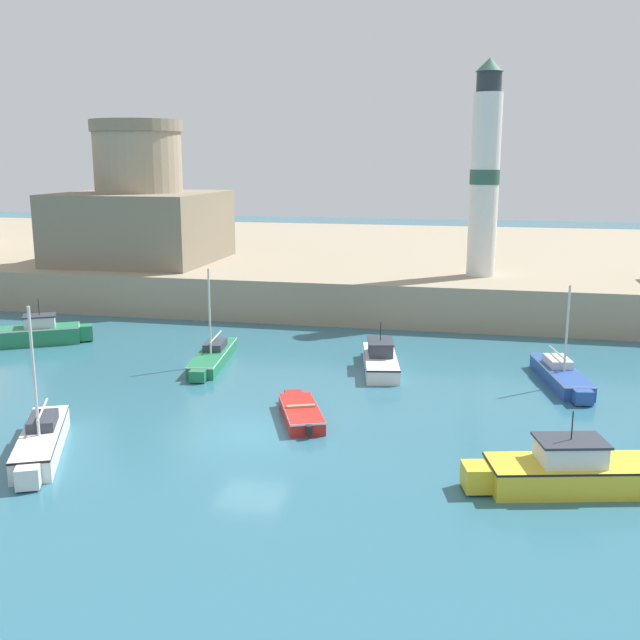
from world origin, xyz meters
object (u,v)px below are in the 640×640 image
at_px(motorboat_white_7, 380,359).
at_px(lighthouse, 485,173).
at_px(motorboat_green_5, 40,333).
at_px(motorboat_yellow_2, 571,471).
at_px(sailboat_blue_1, 561,374).
at_px(sailboat_green_0, 213,356).
at_px(dinghy_red_3, 301,412).
at_px(sailboat_white_6, 41,440).
at_px(fortress, 140,212).

distance_m(motorboat_white_7, lighthouse, 16.66).
relative_size(motorboat_green_5, lighthouse, 0.39).
bearing_deg(motorboat_yellow_2, sailboat_blue_1, 86.09).
relative_size(sailboat_green_0, dinghy_red_3, 1.49).
relative_size(dinghy_red_3, lighthouse, 0.33).
bearing_deg(sailboat_white_6, lighthouse, 61.39).
relative_size(sailboat_blue_1, fortress, 0.59).
height_order(sailboat_white_6, fortress, fortress).
xyz_separation_m(dinghy_red_3, motorboat_white_7, (2.07, 7.72, 0.21)).
distance_m(motorboat_green_5, sailboat_white_6, 16.49).
distance_m(sailboat_blue_1, sailboat_white_6, 22.00).
xyz_separation_m(motorboat_yellow_2, motorboat_white_7, (-7.51, 12.09, -0.10)).
relative_size(motorboat_white_7, fortress, 0.57).
bearing_deg(motorboat_white_7, motorboat_green_5, 177.13).
height_order(sailboat_green_0, dinghy_red_3, sailboat_green_0).
bearing_deg(sailboat_blue_1, fortress, 149.91).
height_order(sailboat_green_0, motorboat_yellow_2, sailboat_green_0).
height_order(motorboat_yellow_2, dinghy_red_3, motorboat_yellow_2).
xyz_separation_m(sailboat_blue_1, motorboat_green_5, (-27.11, 1.63, 0.19)).
height_order(dinghy_red_3, fortress, fortress).
distance_m(motorboat_yellow_2, lighthouse, 27.18).
relative_size(sailboat_blue_1, sailboat_white_6, 1.05).
bearing_deg(dinghy_red_3, sailboat_green_0, 131.70).
xyz_separation_m(sailboat_green_0, sailboat_white_6, (-1.74, -12.15, 0.09)).
bearing_deg(dinghy_red_3, motorboat_green_5, 152.65).
bearing_deg(dinghy_red_3, motorboat_white_7, 74.99).
distance_m(motorboat_white_7, fortress, 25.46).
bearing_deg(dinghy_red_3, lighthouse, 72.82).
xyz_separation_m(motorboat_yellow_2, motorboat_green_5, (-26.33, 13.03, 0.01)).
bearing_deg(sailboat_green_0, fortress, 124.77).
bearing_deg(sailboat_blue_1, motorboat_green_5, 176.55).
relative_size(sailboat_blue_1, motorboat_green_5, 1.21).
bearing_deg(sailboat_blue_1, motorboat_white_7, 175.26).
xyz_separation_m(sailboat_green_0, sailboat_blue_1, (16.52, 0.12, 0.04)).
distance_m(sailboat_white_6, motorboat_white_7, 16.35).
bearing_deg(motorboat_white_7, fortress, 141.66).
height_order(dinghy_red_3, sailboat_white_6, sailboat_white_6).
xyz_separation_m(sailboat_green_0, lighthouse, (12.74, 14.39, 8.64)).
height_order(motorboat_green_5, lighthouse, lighthouse).
bearing_deg(sailboat_green_0, motorboat_yellow_2, -35.63).
height_order(sailboat_white_6, motorboat_white_7, sailboat_white_6).
xyz_separation_m(sailboat_green_0, motorboat_white_7, (8.22, 0.81, 0.11)).
relative_size(motorboat_yellow_2, dinghy_red_3, 1.46).
relative_size(sailboat_green_0, fortress, 0.62).
distance_m(sailboat_white_6, lighthouse, 31.42).
height_order(sailboat_green_0, motorboat_white_7, sailboat_green_0).
height_order(motorboat_white_7, fortress, fortress).
distance_m(sailboat_green_0, sailboat_white_6, 12.28).
relative_size(dinghy_red_3, sailboat_white_6, 0.75).
distance_m(dinghy_red_3, lighthouse, 23.94).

